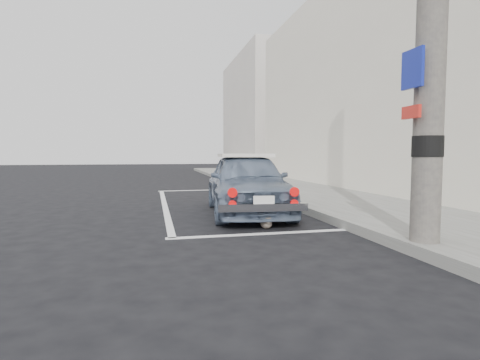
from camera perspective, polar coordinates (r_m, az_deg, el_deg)
name	(u,v)px	position (r m, az deg, el deg)	size (l,w,h in m)	color
ground	(227,229)	(6.09, -1.95, -7.46)	(80.00, 80.00, 0.00)	black
sidewalk	(345,203)	(9.06, 15.77, -3.36)	(2.80, 40.00, 0.15)	#62625E
shop_building	(410,77)	(12.58, 24.44, 14.07)	(3.50, 18.00, 7.00)	silver
building_far	(260,115)	(27.07, 3.10, 9.91)	(3.50, 10.00, 8.00)	beige
pline_rear	(266,234)	(5.74, 3.98, -8.15)	(3.00, 0.12, 0.01)	silver
pline_front	(204,190)	(12.53, -5.47, -1.55)	(3.00, 0.12, 0.01)	silver
pline_side	(165,206)	(8.94, -11.39, -3.83)	(0.12, 7.00, 0.01)	silver
retro_coupe	(247,182)	(7.57, 1.03, -0.38)	(1.84, 3.81, 1.25)	slate
cat	(266,223)	(6.10, 4.05, -6.49)	(0.19, 0.42, 0.22)	#7A6C5C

